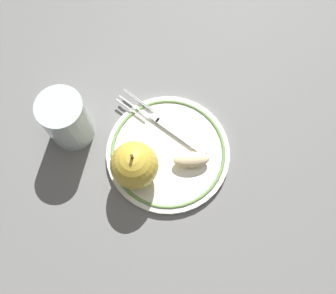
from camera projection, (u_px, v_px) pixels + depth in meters
ground_plane at (161, 148)px, 0.62m from camera, size 2.00×2.00×0.00m
plate at (168, 152)px, 0.61m from camera, size 0.20×0.20×0.01m
apple_red_whole at (134, 165)px, 0.56m from camera, size 0.07×0.07×0.08m
apple_slice_front at (191, 160)px, 0.59m from camera, size 0.06×0.05×0.02m
fork at (165, 126)px, 0.62m from camera, size 0.10×0.17×0.00m
drinking_glass at (67, 120)px, 0.59m from camera, size 0.07×0.07×0.10m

